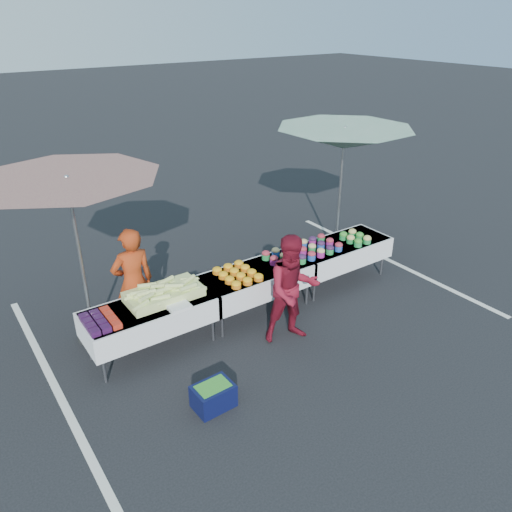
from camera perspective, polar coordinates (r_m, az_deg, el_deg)
ground at (r=8.19m, az=0.00°, el=-6.29°), size 80.00×80.00×0.00m
stripe_left at (r=7.21m, az=-21.98°, el=-13.68°), size 0.10×5.00×0.00m
stripe_right at (r=10.13m, az=15.00°, el=-0.48°), size 0.10×5.00×0.00m
table_left at (r=7.16m, az=-11.97°, el=-6.65°), size 1.86×0.81×0.75m
table_center at (r=7.89m, az=0.00°, el=-2.72°), size 1.86×0.81×0.75m
table_right at (r=8.93m, az=9.50°, el=0.52°), size 1.86×0.81×0.75m
berry_punnets at (r=6.82m, az=-17.39°, el=-7.12°), size 0.40×0.54×0.08m
corn_pile at (r=7.14m, az=-10.45°, el=-4.16°), size 1.16×0.57×0.26m
plastic_bags at (r=6.92m, az=-8.83°, el=-5.72°), size 0.30×0.25×0.05m
carrot_bowls at (r=7.61m, az=-2.12°, el=-2.05°), size 0.55×0.69×0.11m
potato_cups at (r=8.30m, az=5.38°, el=0.61°), size 1.34×0.58×0.16m
bean_baskets at (r=8.94m, az=11.26°, el=2.09°), size 0.36×0.50×0.15m
vendor at (r=7.48m, az=-13.83°, el=-2.98°), size 0.63×0.43×1.70m
customer at (r=7.16m, az=4.23°, el=-3.82°), size 0.96×0.84×1.66m
umbrella_left at (r=6.97m, az=-20.58°, el=6.83°), size 2.77×2.77×2.52m
umbrella_right at (r=9.37m, az=10.03°, el=13.01°), size 3.33×3.33×2.56m
storage_bin at (r=6.37m, az=-4.90°, el=-15.61°), size 0.50×0.37×0.32m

